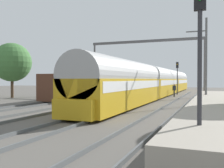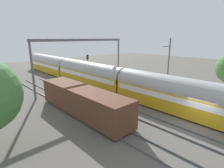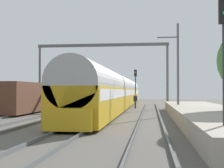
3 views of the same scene
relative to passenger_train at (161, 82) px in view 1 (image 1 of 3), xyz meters
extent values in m
plane|color=#5A554F|center=(-1.96, -19.09, -1.97)|extent=(120.00, 120.00, 0.00)
cube|color=#575B5D|center=(-8.56, -19.09, -1.89)|extent=(0.08, 60.00, 0.16)
cube|color=#575B5D|center=(-7.12, -19.09, -1.89)|extent=(0.08, 60.00, 0.16)
cube|color=#575B5D|center=(-4.64, -19.09, -1.89)|extent=(0.08, 60.00, 0.16)
cube|color=#575B5D|center=(-3.20, -19.09, -1.89)|extent=(0.08, 60.00, 0.16)
cube|color=#575B5D|center=(-0.72, -19.09, -1.89)|extent=(0.08, 60.00, 0.16)
cube|color=#575B5D|center=(0.72, -19.09, -1.89)|extent=(0.08, 60.00, 0.16)
cube|color=#575B5D|center=(3.20, -19.09, -1.89)|extent=(0.08, 60.00, 0.16)
cube|color=#575B5D|center=(4.64, -19.09, -1.89)|extent=(0.08, 60.00, 0.16)
cube|color=gold|center=(0.00, -16.31, -0.71)|extent=(2.90, 16.00, 2.20)
cube|color=white|center=(0.00, -16.31, -0.08)|extent=(2.93, 15.36, 0.64)
cylinder|color=#A3A3A3|center=(0.00, -16.31, 0.59)|extent=(2.84, 16.00, 2.84)
cube|color=gold|center=(0.00, 0.04, -0.71)|extent=(2.90, 16.00, 2.20)
cube|color=white|center=(0.00, 0.04, -0.08)|extent=(2.93, 15.36, 0.64)
cylinder|color=#A3A3A3|center=(0.00, 0.04, 0.59)|extent=(2.84, 16.00, 2.84)
cube|color=gold|center=(0.00, 16.39, -0.71)|extent=(2.90, 16.00, 2.20)
cube|color=white|center=(0.00, 16.39, -0.08)|extent=(2.93, 15.36, 0.64)
cylinder|color=#A3A3A3|center=(0.00, 16.39, 0.59)|extent=(2.84, 16.00, 2.84)
cube|color=gold|center=(0.00, -24.56, -1.26)|extent=(2.40, 0.50, 1.10)
cube|color=#563323|center=(-7.84, -9.32, -0.46)|extent=(2.80, 13.00, 2.70)
cube|color=black|center=(-7.84, -9.32, -1.76)|extent=(2.52, 11.96, 0.10)
cylinder|color=#2C2C2C|center=(2.12, -1.62, -1.55)|extent=(0.25, 0.25, 0.85)
cube|color=#232833|center=(2.12, -1.62, -0.80)|extent=(0.45, 0.45, 0.64)
sphere|color=tan|center=(2.12, -1.62, -0.36)|extent=(0.24, 0.24, 0.24)
cylinder|color=#2D2D33|center=(6.52, -28.09, 0.25)|extent=(0.14, 0.14, 4.45)
cylinder|color=#2D2D33|center=(1.92, 3.12, 0.04)|extent=(0.14, 0.14, 4.02)
cube|color=black|center=(1.92, 3.12, 2.50)|extent=(0.36, 0.20, 0.90)
sphere|color=yellow|center=(1.92, 3.00, 2.60)|extent=(0.16, 0.16, 0.16)
cylinder|color=#59585C|center=(-9.84, -1.14, 1.78)|extent=(0.28, 0.28, 7.50)
cylinder|color=#59585C|center=(5.92, -1.14, 1.78)|extent=(0.28, 0.28, 7.50)
cube|color=#59585C|center=(-1.96, -1.14, 5.71)|extent=(16.16, 0.24, 0.36)
cylinder|color=#59585C|center=(6.32, -11.26, 2.03)|extent=(0.20, 0.20, 8.00)
cube|color=#59585C|center=(5.42, -11.26, 4.83)|extent=(1.80, 0.10, 0.10)
cylinder|color=#4C3826|center=(-16.51, -11.19, -0.65)|extent=(0.36, 0.36, 2.64)
sphere|color=#407439|center=(-16.51, -11.19, 2.48)|extent=(4.83, 4.83, 4.83)
camera|label=1|loc=(6.90, -36.48, 0.35)|focal=41.13mm
camera|label=2|loc=(-17.74, -24.48, 6.03)|focal=28.26mm
camera|label=3|loc=(3.97, -39.60, 0.14)|focal=51.22mm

